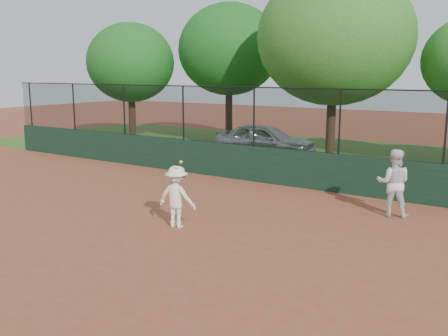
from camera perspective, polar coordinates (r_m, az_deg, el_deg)
The scene contains 10 objects.
ground at distance 12.18m, azimuth -8.94°, elevation -6.81°, with size 80.00×80.00×0.00m, color brown.
back_wall at distance 16.81m, azimuth 4.85°, elevation 0.33°, with size 26.00×0.20×1.20m, color #163221.
grass_strip at distance 22.30m, azimuth 12.23°, elevation 1.19°, with size 36.00×12.00×0.01m, color #2E561A.
parked_car at distance 21.79m, azimuth 4.71°, elevation 3.15°, with size 1.76×4.37×1.49m, color #AAAFB4.
player_second at distance 13.56m, azimuth 18.80°, elevation -1.61°, with size 0.85×0.66×1.75m, color white.
player_main at distance 11.97m, azimuth -5.42°, elevation -3.30°, with size 1.04×0.69×1.71m.
fence_assembly at distance 16.60m, azimuth 4.86°, elevation 5.90°, with size 26.00×0.06×2.00m.
tree_0 at distance 26.56m, azimuth -10.65°, elevation 11.73°, with size 4.66×4.24×6.16m.
tree_1 at distance 25.27m, azimuth 0.58°, elevation 13.38°, with size 5.21×4.74×7.02m.
tree_2 at distance 20.44m, azimuth 12.50°, elevation 14.37°, with size 6.13×5.57×7.65m.
Camera 1 is at (7.87, -8.53, 3.68)m, focal length 40.00 mm.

